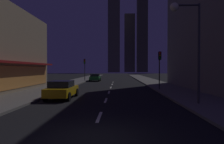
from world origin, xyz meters
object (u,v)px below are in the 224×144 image
object	(u,v)px
car_parked_near	(62,89)
traffic_light_near_right	(160,62)
fire_hydrant_far_left	(67,83)
car_parked_far	(95,77)
traffic_light_far_left	(85,65)
street_lamp_right	(186,28)

from	to	relation	value
car_parked_near	traffic_light_near_right	xyz separation A→B (m)	(9.10, 6.03, 2.45)
traffic_light_near_right	fire_hydrant_far_left	bearing A→B (deg)	158.80
car_parked_far	fire_hydrant_far_left	bearing A→B (deg)	-100.43
car_parked_near	fire_hydrant_far_left	size ratio (longest dim) A/B	6.48
car_parked_near	car_parked_far	xyz separation A→B (m)	(0.00, 22.96, 0.00)
traffic_light_near_right	traffic_light_far_left	distance (m)	19.35
car_parked_near	traffic_light_far_left	world-z (taller)	traffic_light_far_left
car_parked_far	traffic_light_far_left	bearing A→B (deg)	-152.31
street_lamp_right	car_parked_near	bearing A→B (deg)	162.82
traffic_light_far_left	street_lamp_right	size ratio (longest dim) A/B	0.64
fire_hydrant_far_left	street_lamp_right	bearing A→B (deg)	-49.55
car_parked_far	street_lamp_right	xyz separation A→B (m)	(8.98, -25.73, 4.33)
traffic_light_far_left	street_lamp_right	bearing A→B (deg)	-66.26
traffic_light_near_right	street_lamp_right	distance (m)	9.01
traffic_light_near_right	traffic_light_far_left	size ratio (longest dim) A/B	1.00
car_parked_far	street_lamp_right	bearing A→B (deg)	-70.76
car_parked_near	street_lamp_right	world-z (taller)	street_lamp_right
car_parked_far	fire_hydrant_far_left	distance (m)	12.71
fire_hydrant_far_left	street_lamp_right	xyz separation A→B (m)	(11.28, -13.23, 4.61)
traffic_light_far_left	car_parked_far	bearing A→B (deg)	27.69
car_parked_near	street_lamp_right	size ratio (longest dim) A/B	0.64
street_lamp_right	traffic_light_far_left	bearing A→B (deg)	113.74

